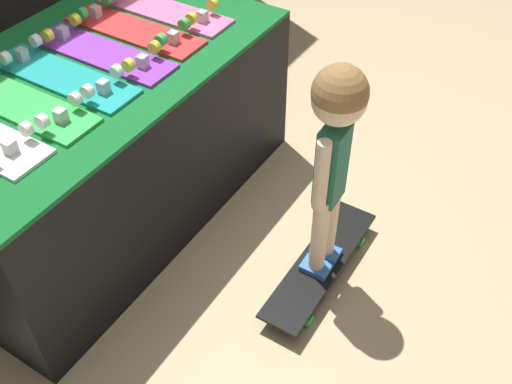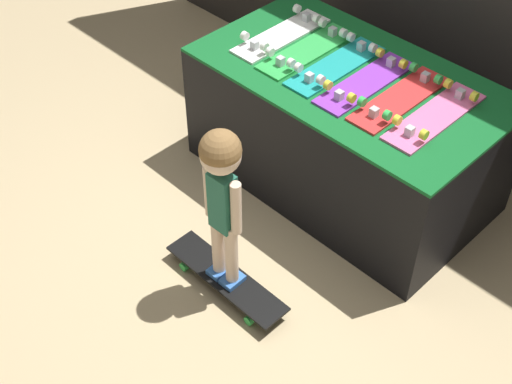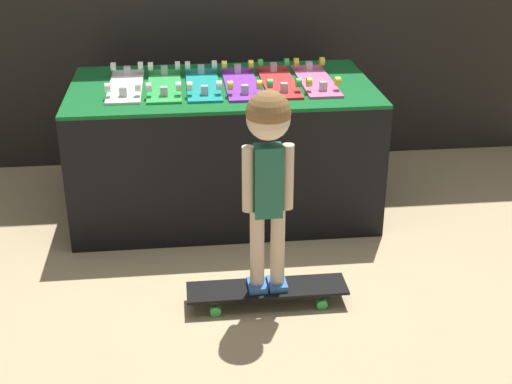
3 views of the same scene
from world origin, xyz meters
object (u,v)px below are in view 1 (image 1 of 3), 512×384
skateboard_teal_on_rack (63,75)px  skateboard_purple_on_rack (102,51)px  skateboard_pink_on_rack (164,9)px  skateboard_red_on_rack (134,29)px  skateboard_green_on_rack (19,102)px  child (335,138)px  skateboard_on_floor (320,264)px

skateboard_teal_on_rack → skateboard_purple_on_rack: (0.22, -0.01, 0.00)m
skateboard_teal_on_rack → skateboard_pink_on_rack: (0.67, 0.01, 0.00)m
skateboard_teal_on_rack → skateboard_red_on_rack: 0.45m
skateboard_green_on_rack → skateboard_pink_on_rack: 0.89m
skateboard_teal_on_rack → child: 1.13m
child → skateboard_teal_on_rack: bearing=100.6°
skateboard_purple_on_rack → child: bearing=-89.0°
skateboard_on_floor → skateboard_teal_on_rack: bearing=102.4°
skateboard_on_floor → skateboard_green_on_rack: bearing=112.7°
skateboard_green_on_rack → skateboard_on_floor: (0.47, -1.11, -0.74)m
skateboard_teal_on_rack → skateboard_on_floor: 1.35m
skateboard_teal_on_rack → skateboard_red_on_rack: bearing=0.5°
skateboard_red_on_rack → child: child is taller
skateboard_purple_on_rack → skateboard_on_floor: size_ratio=0.87×
skateboard_teal_on_rack → skateboard_purple_on_rack: 0.22m
child → skateboard_green_on_rack: bearing=111.0°
skateboard_green_on_rack → skateboard_purple_on_rack: size_ratio=1.00×
skateboard_purple_on_rack → skateboard_on_floor: (0.02, -1.10, -0.74)m
skateboard_green_on_rack → skateboard_pink_on_rack: size_ratio=1.00×
skateboard_on_floor → child: size_ratio=0.79×
skateboard_pink_on_rack → skateboard_red_on_rack: bearing=-179.1°
skateboard_green_on_rack → skateboard_red_on_rack: 0.67m
skateboard_teal_on_rack → skateboard_purple_on_rack: same height
skateboard_green_on_rack → child: size_ratio=0.69×
skateboard_red_on_rack → child: size_ratio=0.69×
skateboard_pink_on_rack → skateboard_purple_on_rack: bearing=-177.8°
skateboard_purple_on_rack → skateboard_red_on_rack: same height
skateboard_teal_on_rack → skateboard_red_on_rack: (0.45, 0.00, 0.00)m
skateboard_purple_on_rack → skateboard_on_floor: bearing=-89.0°
skateboard_teal_on_rack → skateboard_red_on_rack: size_ratio=1.00×
skateboard_purple_on_rack → skateboard_pink_on_rack: size_ratio=1.00×
skateboard_teal_on_rack → skateboard_pink_on_rack: same height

